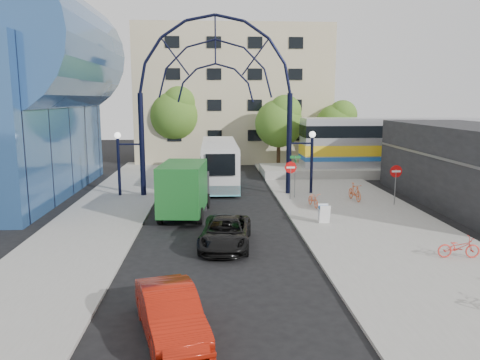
{
  "coord_description": "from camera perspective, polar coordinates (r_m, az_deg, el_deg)",
  "views": [
    {
      "loc": [
        -0.29,
        -17.75,
        6.61
      ],
      "look_at": [
        1.14,
        6.0,
        2.47
      ],
      "focal_mm": 35.0,
      "sensor_mm": 36.0,
      "label": 1
    }
  ],
  "objects": [
    {
      "name": "ground",
      "position": [
        18.94,
        -2.4,
        -10.57
      ],
      "size": [
        120.0,
        120.0,
        0.0
      ],
      "primitive_type": "plane",
      "color": "black",
      "rests_on": "ground"
    },
    {
      "name": "sidewalk_east",
      "position": [
        24.18,
        16.85,
        -6.29
      ],
      "size": [
        8.0,
        56.0,
        0.12
      ],
      "primitive_type": "cube",
      "color": "gray",
      "rests_on": "ground"
    },
    {
      "name": "plaza_west",
      "position": [
        25.41,
        -17.56,
        -5.55
      ],
      "size": [
        5.0,
        50.0,
        0.12
      ],
      "primitive_type": "cube",
      "color": "gray",
      "rests_on": "ground"
    },
    {
      "name": "gateway_arch",
      "position": [
        31.81,
        -3.0,
        13.36
      ],
      "size": [
        13.64,
        0.44,
        12.1
      ],
      "color": "black",
      "rests_on": "ground"
    },
    {
      "name": "stop_sign",
      "position": [
        30.53,
        6.19,
        1.11
      ],
      "size": [
        0.8,
        0.07,
        2.5
      ],
      "color": "slate",
      "rests_on": "sidewalk_east"
    },
    {
      "name": "do_not_enter_sign",
      "position": [
        30.31,
        18.46,
        0.56
      ],
      "size": [
        0.76,
        0.07,
        2.48
      ],
      "color": "slate",
      "rests_on": "sidewalk_east"
    },
    {
      "name": "street_name_sign",
      "position": [
        31.17,
        6.74,
        1.53
      ],
      "size": [
        0.7,
        0.7,
        2.8
      ],
      "color": "slate",
      "rests_on": "sidewalk_east"
    },
    {
      "name": "sandwich_board",
      "position": [
        25.14,
        10.22,
        -3.79
      ],
      "size": [
        0.55,
        0.61,
        0.99
      ],
      "color": "white",
      "rests_on": "sidewalk_east"
    },
    {
      "name": "commercial_block_east",
      "position": [
        32.44,
        26.74,
        1.52
      ],
      "size": [
        6.0,
        16.0,
        5.0
      ],
      "primitive_type": "cube",
      "color": "black",
      "rests_on": "ground"
    },
    {
      "name": "apartment_block",
      "position": [
        52.77,
        -0.97,
        10.29
      ],
      "size": [
        20.0,
        12.1,
        14.0
      ],
      "color": "tan",
      "rests_on": "ground"
    },
    {
      "name": "train_platform",
      "position": [
        45.06,
        23.36,
        1.13
      ],
      "size": [
        32.0,
        5.0,
        0.8
      ],
      "primitive_type": "cube",
      "color": "gray",
      "rests_on": "ground"
    },
    {
      "name": "train_car",
      "position": [
        44.78,
        23.58,
        4.29
      ],
      "size": [
        25.1,
        3.05,
        4.2
      ],
      "color": "#B7B7BC",
      "rests_on": "train_platform"
    },
    {
      "name": "tree_north_a",
      "position": [
        44.19,
        4.94,
        7.22
      ],
      "size": [
        4.48,
        4.48,
        7.0
      ],
      "color": "#382314",
      "rests_on": "ground"
    },
    {
      "name": "tree_north_b",
      "position": [
        47.83,
        -7.83,
        8.16
      ],
      "size": [
        5.12,
        5.12,
        8.0
      ],
      "color": "#382314",
      "rests_on": "ground"
    },
    {
      "name": "tree_north_c",
      "position": [
        47.39,
        11.83,
        6.83
      ],
      "size": [
        4.16,
        4.16,
        6.5
      ],
      "color": "#382314",
      "rests_on": "ground"
    },
    {
      "name": "city_bus",
      "position": [
        36.68,
        -2.54,
        2.18
      ],
      "size": [
        2.85,
        11.96,
        3.27
      ],
      "rotation": [
        0.0,
        0.0,
        -0.0
      ],
      "color": "silver",
      "rests_on": "ground"
    },
    {
      "name": "green_truck",
      "position": [
        26.86,
        -6.71,
        -1.05
      ],
      "size": [
        2.82,
        6.35,
        3.12
      ],
      "rotation": [
        0.0,
        0.0,
        -0.09
      ],
      "color": "black",
      "rests_on": "ground"
    },
    {
      "name": "black_suv",
      "position": [
        21.26,
        -1.76,
        -6.41
      ],
      "size": [
        2.66,
        4.93,
        1.31
      ],
      "primitive_type": "imported",
      "rotation": [
        0.0,
        0.0,
        -0.11
      ],
      "color": "black",
      "rests_on": "ground"
    },
    {
      "name": "red_sedan",
      "position": [
        13.76,
        -8.49,
        -15.7
      ],
      "size": [
        2.58,
        4.48,
        1.4
      ],
      "primitive_type": "imported",
      "rotation": [
        0.0,
        0.0,
        0.28
      ],
      "color": "maroon",
      "rests_on": "ground"
    },
    {
      "name": "bike_near_a",
      "position": [
        28.9,
        8.93,
        -2.37
      ],
      "size": [
        0.77,
        1.69,
        0.86
      ],
      "primitive_type": "imported",
      "rotation": [
        0.0,
        0.0,
        0.13
      ],
      "color": "#F46130",
      "rests_on": "sidewalk_east"
    },
    {
      "name": "bike_near_b",
      "position": [
        31.1,
        13.81,
        -1.42
      ],
      "size": [
        0.76,
        1.91,
        1.12
      ],
      "primitive_type": "imported",
      "rotation": [
        0.0,
        0.0,
        0.13
      ],
      "color": "#DB5A2B",
      "rests_on": "sidewalk_east"
    },
    {
      "name": "bike_far_a",
      "position": [
        21.48,
        25.11,
        -7.43
      ],
      "size": [
        1.76,
        0.74,
        0.9
      ],
      "primitive_type": "imported",
      "rotation": [
        0.0,
        0.0,
        1.48
      ],
      "color": "red",
      "rests_on": "sidewalk_east"
    }
  ]
}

